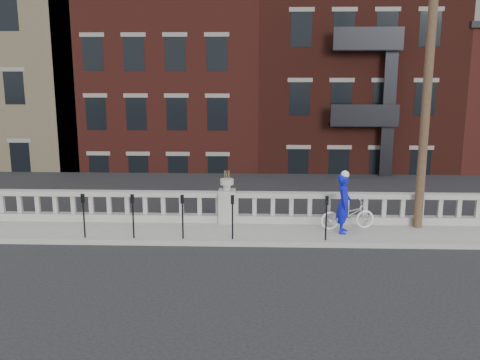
{
  "coord_description": "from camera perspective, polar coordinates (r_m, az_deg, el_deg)",
  "views": [
    {
      "loc": [
        1.05,
        -13.2,
        5.27
      ],
      "look_at": [
        0.46,
        3.2,
        1.75
      ],
      "focal_mm": 40.0,
      "sensor_mm": 36.0,
      "label": 1
    }
  ],
  "objects": [
    {
      "name": "cyclist",
      "position": [
        16.88,
        11.01,
        -2.48
      ],
      "size": [
        0.57,
        0.75,
        1.87
      ],
      "primitive_type": "imported",
      "rotation": [
        0.0,
        0.0,
        1.38
      ],
      "color": "#0C11B4",
      "rests_on": "sidewalk"
    },
    {
      "name": "parking_meter_e",
      "position": [
        16.06,
        9.2,
        -3.49
      ],
      "size": [
        0.1,
        0.09,
        1.36
      ],
      "color": "black",
      "rests_on": "sidewalk"
    },
    {
      "name": "lower_level",
      "position": [
        36.35,
        1.3,
        7.92
      ],
      "size": [
        80.0,
        44.0,
        20.8
      ],
      "color": "#605E59",
      "rests_on": "ground"
    },
    {
      "name": "parking_meter_a",
      "position": [
        16.79,
        -16.36,
        -3.15
      ],
      "size": [
        0.1,
        0.09,
        1.36
      ],
      "color": "black",
      "rests_on": "sidewalk"
    },
    {
      "name": "utility_pole",
      "position": [
        17.58,
        19.5,
        11.31
      ],
      "size": [
        1.6,
        0.28,
        10.0
      ],
      "color": "#422D1E",
      "rests_on": "sidewalk"
    },
    {
      "name": "parking_meter_b",
      "position": [
        16.38,
        -11.36,
        -3.27
      ],
      "size": [
        0.1,
        0.09,
        1.36
      ],
      "color": "black",
      "rests_on": "sidewalk"
    },
    {
      "name": "bicycle",
      "position": [
        17.41,
        11.4,
        -3.66
      ],
      "size": [
        1.84,
        0.93,
        0.92
      ],
      "primitive_type": "imported",
      "rotation": [
        0.0,
        0.0,
        1.76
      ],
      "color": "white",
      "rests_on": "sidewalk"
    },
    {
      "name": "planter_pedestal",
      "position": [
        17.75,
        -1.39,
        -2.39
      ],
      "size": [
        0.55,
        0.55,
        1.76
      ],
      "color": "gray",
      "rests_on": "sidewalk"
    },
    {
      "name": "balustrade",
      "position": [
        17.8,
        -1.39,
        -2.98
      ],
      "size": [
        28.0,
        0.34,
        1.03
      ],
      "color": "gray",
      "rests_on": "sidewalk"
    },
    {
      "name": "sidewalk",
      "position": [
        17.05,
        -1.57,
        -5.65
      ],
      "size": [
        32.0,
        2.2,
        0.15
      ],
      "primitive_type": "cube",
      "color": "gray",
      "rests_on": "ground"
    },
    {
      "name": "parking_meter_d",
      "position": [
        15.96,
        -0.8,
        -3.44
      ],
      "size": [
        0.1,
        0.09,
        1.36
      ],
      "color": "black",
      "rests_on": "sidewalk"
    },
    {
      "name": "parking_meter_c",
      "position": [
        16.1,
        -6.15,
        -3.37
      ],
      "size": [
        0.1,
        0.09,
        1.36
      ],
      "color": "black",
      "rests_on": "sidewalk"
    },
    {
      "name": "ground",
      "position": [
        14.25,
        -2.34,
        -9.61
      ],
      "size": [
        120.0,
        120.0,
        0.0
      ],
      "primitive_type": "plane",
      "color": "black",
      "rests_on": "ground"
    }
  ]
}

